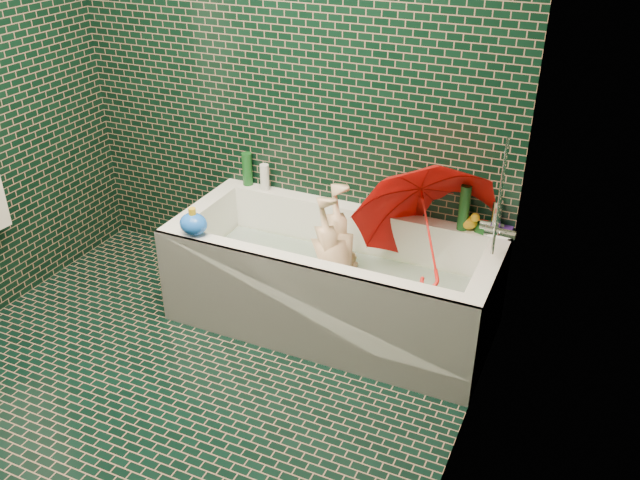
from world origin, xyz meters
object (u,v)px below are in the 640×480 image
at_px(umbrella, 429,233).
at_px(bath_toy, 193,224).
at_px(child, 338,275).
at_px(rubber_duck, 469,222).
at_px(bathtub, 332,289).

height_order(umbrella, bath_toy, umbrella).
relative_size(child, rubber_duck, 7.25).
relative_size(umbrella, bath_toy, 3.93).
height_order(child, umbrella, umbrella).
bearing_deg(rubber_duck, child, -126.92).
distance_m(child, bath_toy, 0.80).
bearing_deg(umbrella, bath_toy, -178.29).
distance_m(rubber_duck, bath_toy, 1.42).
xyz_separation_m(bathtub, child, (0.04, -0.00, 0.10)).
xyz_separation_m(child, umbrella, (0.44, 0.12, 0.29)).
height_order(bathtub, rubber_duck, rubber_duck).
height_order(bathtub, umbrella, umbrella).
distance_m(bathtub, child, 0.10).
xyz_separation_m(bathtub, bath_toy, (-0.64, -0.30, 0.40)).
bearing_deg(umbrella, bathtub, 174.92).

